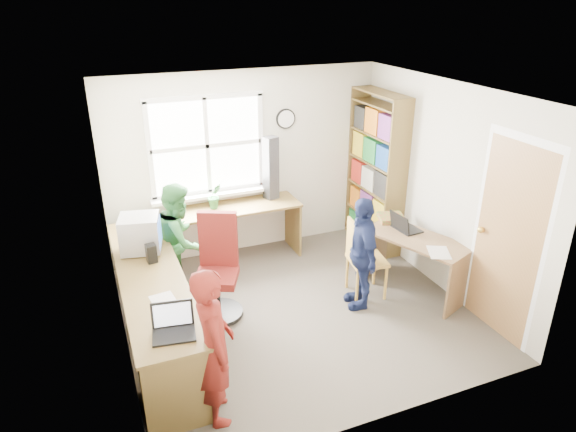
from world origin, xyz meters
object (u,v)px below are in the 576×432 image
object	(u,v)px
laptop_right	(404,226)
person_green	(181,241)
wooden_chair	(362,256)
person_red	(214,346)
l_desk	(181,316)
laptop_left	(173,326)
swivel_chair	(218,272)
potted_plant	(215,196)
cd_tower	(271,168)
person_navy	(362,253)
right_desk	(416,253)
bookshelf	(376,175)
crt_monitor	(140,234)

from	to	relation	value
laptop_right	person_green	distance (m)	2.58
wooden_chair	person_red	world-z (taller)	person_red
person_green	l_desk	bearing A→B (deg)	-169.88
laptop_left	person_red	world-z (taller)	person_red
swivel_chair	potted_plant	bearing A→B (deg)	100.63
cd_tower	person_navy	distance (m)	1.78
wooden_chair	laptop_left	world-z (taller)	laptop_left
right_desk	bookshelf	distance (m)	1.41
bookshelf	laptop_right	size ratio (longest dim) A/B	6.07
wooden_chair	swivel_chair	bearing A→B (deg)	179.26
laptop_left	cd_tower	xyz separation A→B (m)	(1.74, 2.44, 0.36)
wooden_chair	right_desk	bearing A→B (deg)	-5.74
wooden_chair	person_navy	bearing A→B (deg)	-113.54
crt_monitor	right_desk	bearing A→B (deg)	-1.17
laptop_right	person_red	size ratio (longest dim) A/B	0.25
laptop_left	person_navy	bearing A→B (deg)	28.98
right_desk	potted_plant	size ratio (longest dim) A/B	4.06
l_desk	laptop_left	xyz separation A→B (m)	(-0.16, -0.63, 0.35)
swivel_chair	cd_tower	world-z (taller)	cd_tower
right_desk	cd_tower	world-z (taller)	cd_tower
right_desk	person_navy	distance (m)	0.74
right_desk	wooden_chair	distance (m)	0.64
wooden_chair	cd_tower	distance (m)	1.70
swivel_chair	laptop_right	bearing A→B (deg)	19.39
potted_plant	swivel_chair	bearing A→B (deg)	-104.25
bookshelf	person_green	size ratio (longest dim) A/B	1.54
crt_monitor	person_navy	world-z (taller)	person_navy
bookshelf	crt_monitor	size ratio (longest dim) A/B	4.52
bookshelf	person_navy	distance (m)	1.65
laptop_right	person_red	bearing A→B (deg)	110.77
right_desk	wooden_chair	world-z (taller)	wooden_chair
cd_tower	person_navy	xyz separation A→B (m)	(0.43, -1.64, -0.52)
l_desk	person_red	xyz separation A→B (m)	(0.11, -0.85, 0.23)
bookshelf	crt_monitor	distance (m)	3.21
l_desk	person_red	distance (m)	0.89
person_green	wooden_chair	bearing A→B (deg)	-90.63
cd_tower	person_green	size ratio (longest dim) A/B	0.61
crt_monitor	person_red	size ratio (longest dim) A/B	0.34
swivel_chair	person_navy	size ratio (longest dim) A/B	0.88
bookshelf	wooden_chair	world-z (taller)	bookshelf
wooden_chair	laptop_left	size ratio (longest dim) A/B	2.46
potted_plant	person_navy	xyz separation A→B (m)	(1.21, -1.59, -0.27)
laptop_left	person_navy	size ratio (longest dim) A/B	0.29
l_desk	crt_monitor	distance (m)	1.05
bookshelf	potted_plant	size ratio (longest dim) A/B	6.49
cd_tower	right_desk	bearing A→B (deg)	-72.88
person_red	potted_plant	bearing A→B (deg)	-11.07
swivel_chair	person_green	xyz separation A→B (m)	(-0.28, 0.52, 0.19)
swivel_chair	crt_monitor	xyz separation A→B (m)	(-0.72, 0.29, 0.46)
laptop_left	person_red	xyz separation A→B (m)	(0.27, -0.22, -0.12)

